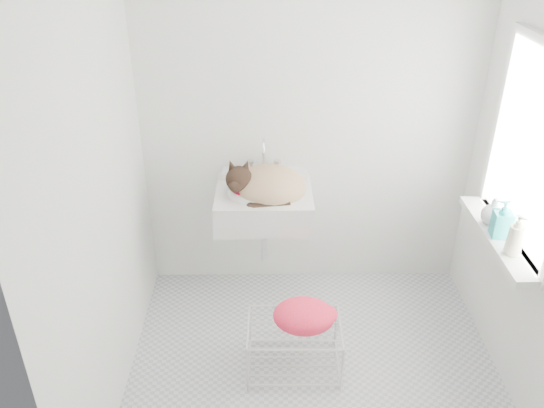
{
  "coord_description": "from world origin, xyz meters",
  "views": [
    {
      "loc": [
        -0.28,
        -2.38,
        2.47
      ],
      "look_at": [
        -0.25,
        0.5,
        0.88
      ],
      "focal_mm": 36.46,
      "sensor_mm": 36.0,
      "label": 1
    }
  ],
  "objects_px": {
    "cat": "(265,185)",
    "bottle_b": "(499,236)",
    "bottle_c": "(490,224)",
    "sink": "(264,190)",
    "wire_rack": "(294,348)",
    "bottle_a": "(511,254)"
  },
  "relations": [
    {
      "from": "bottle_a",
      "to": "bottle_c",
      "type": "height_order",
      "value": "bottle_a"
    },
    {
      "from": "wire_rack",
      "to": "bottle_a",
      "type": "xyz_separation_m",
      "value": [
        1.12,
        -0.06,
        0.7
      ]
    },
    {
      "from": "wire_rack",
      "to": "bottle_a",
      "type": "distance_m",
      "value": 1.32
    },
    {
      "from": "sink",
      "to": "bottle_b",
      "type": "height_order",
      "value": "sink"
    },
    {
      "from": "wire_rack",
      "to": "bottle_a",
      "type": "bearing_deg",
      "value": -2.98
    },
    {
      "from": "cat",
      "to": "bottle_b",
      "type": "distance_m",
      "value": 1.39
    },
    {
      "from": "bottle_a",
      "to": "bottle_b",
      "type": "relative_size",
      "value": 0.89
    },
    {
      "from": "bottle_a",
      "to": "wire_rack",
      "type": "bearing_deg",
      "value": 177.02
    },
    {
      "from": "cat",
      "to": "bottle_c",
      "type": "distance_m",
      "value": 1.35
    },
    {
      "from": "bottle_c",
      "to": "bottle_a",
      "type": "bearing_deg",
      "value": -90.0
    },
    {
      "from": "cat",
      "to": "bottle_a",
      "type": "distance_m",
      "value": 1.47
    },
    {
      "from": "sink",
      "to": "bottle_b",
      "type": "distance_m",
      "value": 1.41
    },
    {
      "from": "cat",
      "to": "bottle_c",
      "type": "height_order",
      "value": "cat"
    },
    {
      "from": "cat",
      "to": "bottle_c",
      "type": "relative_size",
      "value": 3.14
    },
    {
      "from": "bottle_b",
      "to": "bottle_c",
      "type": "distance_m",
      "value": 0.13
    },
    {
      "from": "cat",
      "to": "wire_rack",
      "type": "height_order",
      "value": "cat"
    },
    {
      "from": "bottle_b",
      "to": "bottle_c",
      "type": "xyz_separation_m",
      "value": [
        0.0,
        0.13,
        0.0
      ]
    },
    {
      "from": "sink",
      "to": "bottle_a",
      "type": "bearing_deg",
      "value": -29.62
    },
    {
      "from": "bottle_a",
      "to": "cat",
      "type": "bearing_deg",
      "value": 150.78
    },
    {
      "from": "sink",
      "to": "wire_rack",
      "type": "bearing_deg",
      "value": -75.67
    },
    {
      "from": "sink",
      "to": "wire_rack",
      "type": "distance_m",
      "value": 0.99
    },
    {
      "from": "sink",
      "to": "bottle_b",
      "type": "xyz_separation_m",
      "value": [
        1.3,
        -0.56,
        0.0
      ]
    }
  ]
}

